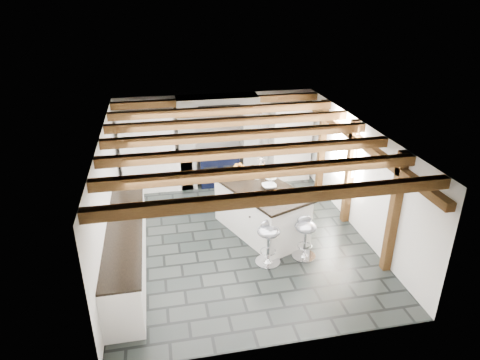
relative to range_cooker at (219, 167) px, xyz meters
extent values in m
plane|color=black|center=(0.00, -2.68, -0.47)|extent=(6.00, 6.00, 0.00)
plane|color=white|center=(0.00, 0.32, 0.68)|extent=(5.00, 0.00, 5.00)
plane|color=white|center=(-2.50, -2.68, 0.68)|extent=(0.00, 6.00, 6.00)
plane|color=white|center=(2.50, -2.68, 0.68)|extent=(0.00, 6.00, 6.00)
plane|color=white|center=(0.00, -2.68, 1.83)|extent=(6.00, 6.00, 0.00)
cube|color=white|center=(-0.80, 0.02, 0.48)|extent=(0.40, 0.60, 1.90)
cube|color=white|center=(0.80, 0.02, 0.48)|extent=(0.40, 0.60, 1.90)
cube|color=brown|center=(0.00, 0.02, 1.52)|extent=(2.10, 0.65, 0.18)
cube|color=white|center=(0.00, 0.02, 1.68)|extent=(2.00, 0.60, 0.31)
cube|color=black|center=(0.00, -0.30, 1.58)|extent=(1.00, 0.03, 0.22)
cube|color=silver|center=(0.00, -0.31, 1.58)|extent=(0.90, 0.01, 0.14)
cube|color=white|center=(-1.75, 0.02, 0.53)|extent=(1.30, 0.58, 2.00)
cube|color=white|center=(1.90, 0.02, 0.53)|extent=(1.00, 0.58, 2.00)
cube|color=white|center=(-2.20, -3.28, -0.03)|extent=(0.60, 3.80, 0.88)
cube|color=black|center=(-2.20, -3.28, 0.43)|extent=(0.64, 3.80, 0.04)
cube|color=white|center=(-1.05, 0.02, -0.03)|extent=(0.70, 0.60, 0.88)
cube|color=black|center=(-1.05, 0.02, 0.43)|extent=(0.74, 0.64, 0.04)
cube|color=brown|center=(2.42, -2.68, 1.48)|extent=(0.15, 5.80, 0.14)
plane|color=white|center=(2.48, -2.08, 1.08)|extent=(0.00, 0.90, 0.90)
cube|color=brown|center=(0.00, -5.28, 1.74)|extent=(5.00, 0.16, 0.16)
cube|color=brown|center=(0.00, -4.41, 1.74)|extent=(5.00, 0.16, 0.16)
cube|color=brown|center=(0.00, -3.54, 1.74)|extent=(5.00, 0.16, 0.16)
cube|color=brown|center=(0.00, -2.68, 1.74)|extent=(5.00, 0.16, 0.16)
cube|color=brown|center=(0.00, -1.81, 1.74)|extent=(5.00, 0.16, 0.16)
cube|color=brown|center=(0.00, -0.94, 1.74)|extent=(5.00, 0.16, 0.16)
cube|color=brown|center=(0.00, -0.08, 1.74)|extent=(5.00, 0.16, 0.16)
cube|color=brown|center=(2.42, -4.28, 0.68)|extent=(0.15, 0.15, 2.30)
cube|color=brown|center=(2.42, -2.48, 0.68)|extent=(0.15, 0.15, 2.30)
cube|color=brown|center=(2.42, -0.88, 0.68)|extent=(0.15, 0.15, 2.30)
cylinder|color=black|center=(0.45, -2.73, 1.46)|extent=(0.01, 0.01, 0.56)
cylinder|color=white|center=(0.45, -2.73, 1.13)|extent=(0.09, 0.09, 0.22)
cylinder|color=black|center=(0.50, -2.43, 1.46)|extent=(0.01, 0.01, 0.56)
cylinder|color=white|center=(0.50, -2.43, 1.13)|extent=(0.09, 0.09, 0.22)
cylinder|color=black|center=(0.55, -2.13, 1.46)|extent=(0.01, 0.01, 0.56)
cylinder|color=white|center=(0.55, -2.13, 1.13)|extent=(0.09, 0.09, 0.22)
cube|color=black|center=(0.00, 0.00, -0.02)|extent=(1.00, 0.60, 0.90)
ellipsoid|color=silver|center=(-0.25, 0.00, 0.46)|extent=(0.28, 0.28, 0.11)
ellipsoid|color=silver|center=(0.25, 0.00, 0.46)|extent=(0.28, 0.28, 0.11)
cylinder|color=silver|center=(0.00, -0.32, 0.35)|extent=(0.95, 0.03, 0.03)
cube|color=black|center=(-0.25, -0.30, -0.02)|extent=(0.35, 0.02, 0.30)
cube|color=black|center=(0.25, -0.30, -0.02)|extent=(0.35, 0.02, 0.30)
cube|color=white|center=(0.48, -2.57, 0.03)|extent=(1.70, 2.25, 0.99)
cube|color=black|center=(0.48, -2.57, 0.55)|extent=(1.81, 2.36, 0.06)
imported|color=white|center=(0.11, -2.11, 0.68)|extent=(0.27, 0.27, 0.21)
ellipsoid|color=#C16F1B|center=(0.11, -2.11, 0.86)|extent=(0.22, 0.22, 0.13)
cylinder|color=white|center=(0.48, -2.14, 0.68)|extent=(0.13, 0.13, 0.20)
imported|color=white|center=(0.62, -2.63, 0.61)|extent=(0.38, 0.38, 0.07)
cylinder|color=white|center=(0.72, -2.41, 0.63)|extent=(0.06, 0.06, 0.11)
cylinder|color=white|center=(0.72, -2.41, 0.70)|extent=(0.25, 0.25, 0.02)
cylinder|color=#C4B884|center=(0.72, -2.41, 0.74)|extent=(0.19, 0.19, 0.08)
cylinder|color=silver|center=(1.08, -3.63, -0.45)|extent=(0.45, 0.45, 0.03)
cone|color=silver|center=(1.08, -3.63, -0.40)|extent=(0.21, 0.21, 0.08)
cylinder|color=silver|center=(1.08, -3.63, -0.12)|extent=(0.05, 0.05, 0.57)
torus|color=silver|center=(1.08, -3.63, -0.22)|extent=(0.29, 0.29, 0.02)
ellipsoid|color=#9498A2|center=(1.08, -3.63, 0.20)|extent=(0.44, 0.44, 0.19)
ellipsoid|color=#9498A2|center=(1.07, -3.53, 0.30)|extent=(0.30, 0.13, 0.16)
cylinder|color=silver|center=(0.35, -3.68, -0.45)|extent=(0.47, 0.47, 0.03)
cone|color=silver|center=(0.35, -3.68, -0.40)|extent=(0.21, 0.21, 0.09)
cylinder|color=silver|center=(0.35, -3.68, -0.11)|extent=(0.05, 0.05, 0.59)
torus|color=silver|center=(0.35, -3.68, -0.21)|extent=(0.30, 0.30, 0.02)
ellipsoid|color=#9498A2|center=(0.35, -3.68, 0.22)|extent=(0.54, 0.54, 0.19)
ellipsoid|color=#9498A2|center=(0.31, -3.58, 0.32)|extent=(0.32, 0.21, 0.16)
camera|label=1|loc=(-1.48, -10.10, 4.31)|focal=32.00mm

